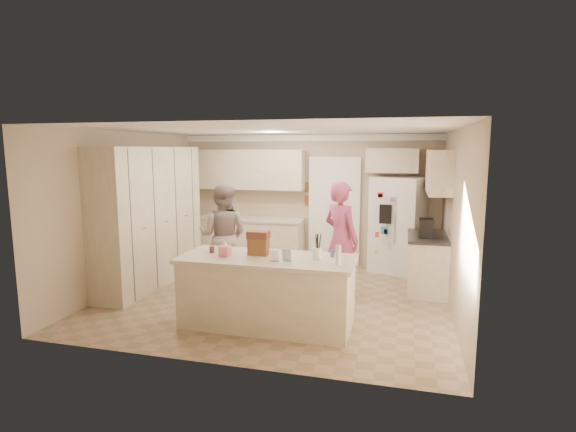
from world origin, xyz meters
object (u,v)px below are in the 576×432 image
(teen_boy, at_px, (223,236))
(utensil_crock, at_px, (317,253))
(refrigerator, at_px, (398,225))
(coffee_maker, at_px, (426,228))
(tissue_box, at_px, (225,251))
(island_base, at_px, (267,293))
(teen_girl, at_px, (341,239))
(dollhouse_body, at_px, (259,246))

(teen_boy, bearing_deg, utensil_crock, 139.83)
(refrigerator, distance_m, teen_boy, 3.29)
(coffee_maker, xyz_separation_m, tissue_box, (-2.60, -2.00, -0.07))
(refrigerator, height_order, island_base, refrigerator)
(coffee_maker, relative_size, tissue_box, 2.14)
(coffee_maker, bearing_deg, teen_boy, -171.83)
(refrigerator, bearing_deg, coffee_maker, -48.62)
(coffee_maker, height_order, teen_boy, teen_boy)
(teen_boy, relative_size, teen_girl, 0.96)
(refrigerator, distance_m, dollhouse_body, 3.50)
(refrigerator, xyz_separation_m, tissue_box, (-2.15, -3.23, 0.10))
(refrigerator, relative_size, teen_girl, 0.99)
(coffee_maker, relative_size, teen_boy, 0.17)
(coffee_maker, bearing_deg, dollhouse_body, -140.71)
(coffee_maker, relative_size, utensil_crock, 2.00)
(coffee_maker, relative_size, dollhouse_body, 1.15)
(refrigerator, relative_size, island_base, 0.82)
(utensil_crock, bearing_deg, dollhouse_body, 176.42)
(utensil_crock, bearing_deg, tissue_box, -172.87)
(dollhouse_body, distance_m, teen_boy, 1.72)
(dollhouse_body, bearing_deg, tissue_box, -153.43)
(utensil_crock, bearing_deg, coffee_maker, 52.88)
(refrigerator, distance_m, utensil_crock, 3.22)
(refrigerator, xyz_separation_m, teen_boy, (-2.82, -1.70, -0.02))
(coffee_maker, height_order, utensil_crock, coffee_maker)
(tissue_box, xyz_separation_m, dollhouse_body, (0.40, 0.20, 0.04))
(island_base, bearing_deg, coffee_maker, 42.83)
(refrigerator, relative_size, utensil_crock, 12.00)
(island_base, xyz_separation_m, dollhouse_body, (-0.15, 0.10, 0.60))
(island_base, relative_size, teen_boy, 1.26)
(dollhouse_body, bearing_deg, teen_boy, 128.88)
(coffee_maker, xyz_separation_m, island_base, (-2.05, -1.90, -0.63))
(island_base, bearing_deg, teen_boy, 130.53)
(coffee_maker, distance_m, teen_boy, 3.31)
(island_base, xyz_separation_m, tissue_box, (-0.55, -0.10, 0.56))
(dollhouse_body, bearing_deg, utensil_crock, -3.58)
(refrigerator, bearing_deg, dollhouse_body, -98.82)
(island_base, xyz_separation_m, teen_girl, (0.76, 1.45, 0.47))
(refrigerator, bearing_deg, teen_boy, -127.78)
(island_base, height_order, utensil_crock, utensil_crock)
(coffee_maker, height_order, dollhouse_body, coffee_maker)
(tissue_box, bearing_deg, refrigerator, 56.38)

